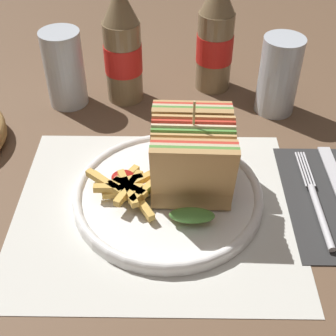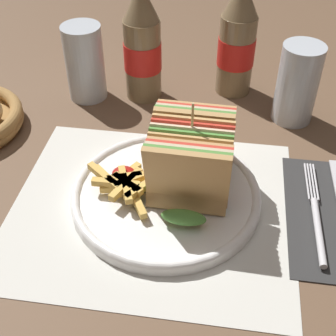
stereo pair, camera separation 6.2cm
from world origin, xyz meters
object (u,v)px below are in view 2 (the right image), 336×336
Objects in this scene: coke_bottle_far at (237,40)px; glass_near at (296,88)px; plate_main at (166,194)px; fork at (317,220)px; coke_bottle_near at (142,45)px; glass_far at (85,63)px; club_sandwich at (191,159)px.

coke_bottle_far is 1.72× the size of glass_near.
fork is (0.20, -0.02, -0.00)m from plate_main.
coke_bottle_near is 0.10m from glass_far.
coke_bottle_far reaches higher than glass_near.
plate_main is at bearing -73.18° from coke_bottle_near.
plate_main is 1.96× the size of glass_far.
glass_near is (0.10, -0.07, -0.04)m from coke_bottle_far.
glass_far is (-0.25, -0.06, -0.03)m from coke_bottle_far.
coke_bottle_far is (0.15, 0.04, 0.00)m from coke_bottle_near.
plate_main is 0.32m from coke_bottle_far.
coke_bottle_near is at bearing -165.66° from coke_bottle_far.
coke_bottle_near is 1.72× the size of glass_near.
club_sandwich is 1.23× the size of glass_near.
fork is 1.42× the size of glass_near.
club_sandwich reaches higher than fork.
coke_bottle_near is (-0.11, 0.25, 0.03)m from club_sandwich.
fork is 0.83× the size of coke_bottle_far.
coke_bottle_near is (-0.27, 0.27, 0.09)m from fork.
coke_bottle_far is 0.26m from glass_far.
plate_main is 0.29m from glass_near.
coke_bottle_far is at bearing 14.34° from coke_bottle_near.
plate_main is at bearing -161.03° from club_sandwich.
coke_bottle_far is (0.05, 0.28, 0.03)m from club_sandwich.
plate_main is at bearing -54.01° from glass_far.
coke_bottle_far is at bearing 75.45° from plate_main.
coke_bottle_near reaches higher than glass_far.
coke_bottle_far is at bearing 12.63° from glass_far.
fork is (0.17, -0.03, -0.06)m from club_sandwich.
coke_bottle_far is (0.08, 0.30, 0.09)m from plate_main.
coke_bottle_near reaches higher than club_sandwich.
fork is 0.24m from glass_near.
coke_bottle_near reaches higher than fork.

